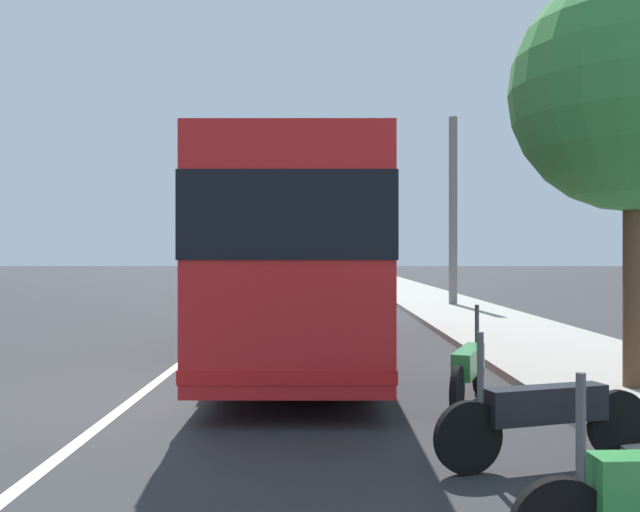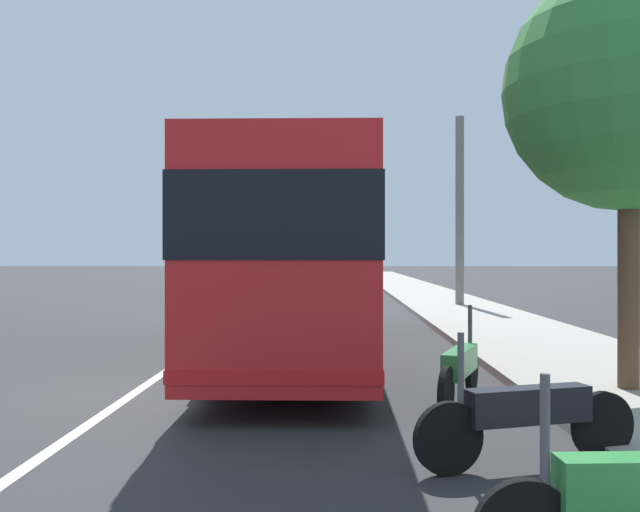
# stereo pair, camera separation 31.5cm
# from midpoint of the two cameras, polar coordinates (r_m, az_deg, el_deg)

# --- Properties ---
(ground_plane) EXTENTS (220.00, 220.00, 0.00)m
(ground_plane) POSITION_cam_midpoint_polar(r_m,az_deg,el_deg) (10.14, -14.57, -11.18)
(ground_plane) COLOR #2D2D30
(sidewalk_curb) EXTENTS (110.00, 3.60, 0.14)m
(sidewalk_curb) POSITION_cam_midpoint_polar(r_m,az_deg,el_deg) (20.18, 14.39, -5.35)
(sidewalk_curb) COLOR #9E998E
(sidewalk_curb) RESTS_ON ground
(lane_divider_line) EXTENTS (110.00, 0.16, 0.01)m
(lane_divider_line) POSITION_cam_midpoint_polar(r_m,az_deg,el_deg) (19.86, -6.60, -5.62)
(lane_divider_line) COLOR silver
(lane_divider_line) RESTS_ON ground
(coach_bus) EXTENTS (12.43, 2.60, 3.52)m
(coach_bus) POSITION_cam_midpoint_polar(r_m,az_deg,el_deg) (13.77, -0.92, 0.12)
(coach_bus) COLOR red
(coach_bus) RESTS_ON ground
(motorcycle_nearest_curb) EXTENTS (0.76, 2.22, 1.28)m
(motorcycle_nearest_curb) POSITION_cam_midpoint_polar(r_m,az_deg,el_deg) (6.79, 18.37, -12.66)
(motorcycle_nearest_curb) COLOR black
(motorcycle_nearest_curb) RESTS_ON ground
(motorcycle_far_end) EXTENTS (2.24, 0.94, 1.27)m
(motorcycle_far_end) POSITION_cam_midpoint_polar(r_m,az_deg,el_deg) (9.28, 12.70, -9.22)
(motorcycle_far_end) COLOR black
(motorcycle_far_end) RESTS_ON ground
(car_behind_bus) EXTENTS (4.55, 2.02, 1.44)m
(car_behind_bus) POSITION_cam_midpoint_polar(r_m,az_deg,el_deg) (43.43, -5.10, -1.60)
(car_behind_bus) COLOR silver
(car_behind_bus) RESTS_ON ground
(car_oncoming) EXTENTS (4.10, 2.11, 1.45)m
(car_oncoming) POSITION_cam_midpoint_polar(r_m,az_deg,el_deg) (34.88, -0.26, -2.03)
(car_oncoming) COLOR gold
(car_oncoming) RESTS_ON ground
(car_ahead_same_lane) EXTENTS (4.67, 2.17, 1.46)m
(car_ahead_same_lane) POSITION_cam_midpoint_polar(r_m,az_deg,el_deg) (34.53, -6.96, -2.04)
(car_ahead_same_lane) COLOR black
(car_ahead_same_lane) RESTS_ON ground
(car_far_distant) EXTENTS (4.55, 1.97, 1.51)m
(car_far_distant) POSITION_cam_midpoint_polar(r_m,az_deg,el_deg) (55.28, 1.22, -1.21)
(car_far_distant) COLOR navy
(car_far_distant) RESTS_ON ground
(roadside_tree_near_camera) EXTENTS (3.41, 3.41, 6.00)m
(roadside_tree_near_camera) POSITION_cam_midpoint_polar(r_m,az_deg,el_deg) (10.58, 25.37, 12.60)
(roadside_tree_near_camera) COLOR brown
(roadside_tree_near_camera) RESTS_ON ground
(utility_pole) EXTENTS (0.32, 0.32, 7.14)m
(utility_pole) POSITION_cam_midpoint_polar(r_m,az_deg,el_deg) (25.81, 12.03, 3.63)
(utility_pole) COLOR slate
(utility_pole) RESTS_ON ground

